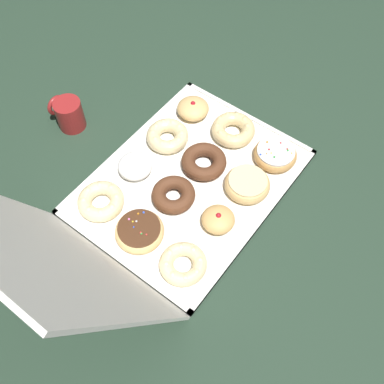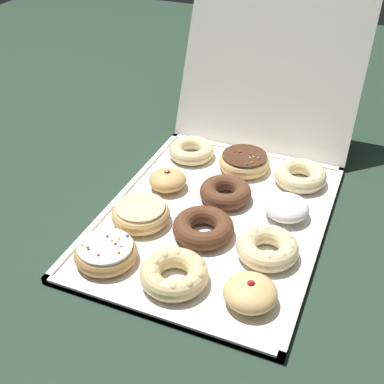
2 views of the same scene
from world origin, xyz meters
TOP-DOWN VIEW (x-y plane):
  - ground_plane at (0.00, 0.00)m, footprint 3.00×3.00m
  - donut_box at (0.00, 0.00)m, footprint 0.44×0.57m
  - box_lid_open at (0.00, 0.41)m, footprint 0.44×0.24m
  - sprinkle_donut_0 at (-0.14, -0.20)m, footprint 0.12×0.12m
  - cruller_donut_1 at (0.00, -0.20)m, footprint 0.12×0.12m
  - jelly_filled_donut_2 at (0.14, -0.19)m, footprint 0.09×0.09m
  - glazed_ring_donut_3 at (-0.13, -0.07)m, footprint 0.12×0.12m
  - chocolate_cake_ring_donut_4 at (-0.00, -0.06)m, footprint 0.12×0.12m
  - cruller_donut_5 at (0.13, -0.07)m, footprint 0.12×0.12m
  - jelly_filled_donut_6 at (-0.13, 0.06)m, footprint 0.08×0.08m
  - chocolate_cake_ring_donut_7 at (-0.00, 0.07)m, footprint 0.11×0.11m
  - powdered_filled_donut_8 at (0.13, 0.06)m, footprint 0.09×0.09m
  - cruller_donut_9 at (-0.13, 0.20)m, footprint 0.11×0.11m
  - sprinkle_donut_10 at (-0.00, 0.20)m, footprint 0.12×0.12m
  - cruller_donut_11 at (0.13, 0.19)m, footprint 0.12×0.12m
  - coffee_mug at (0.39, 0.04)m, footprint 0.10×0.08m

SIDE VIEW (x-z plane):
  - ground_plane at x=0.00m, z-range 0.00..0.00m
  - donut_box at x=0.00m, z-range 0.00..0.01m
  - cruller_donut_9 at x=-0.13m, z-range 0.01..0.05m
  - chocolate_cake_ring_donut_7 at x=0.00m, z-range 0.01..0.05m
  - chocolate_cake_ring_donut_4 at x=0.00m, z-range 0.01..0.05m
  - sprinkle_donut_0 at x=-0.14m, z-range 0.01..0.05m
  - cruller_donut_11 at x=0.13m, z-range 0.01..0.05m
  - sprinkle_donut_10 at x=0.00m, z-range 0.01..0.05m
  - glazed_ring_donut_3 at x=-0.13m, z-range 0.01..0.05m
  - cruller_donut_1 at x=0.00m, z-range 0.01..0.05m
  - cruller_donut_5 at x=0.13m, z-range 0.01..0.05m
  - jelly_filled_donut_6 at x=-0.13m, z-range 0.01..0.05m
  - powdered_filled_donut_8 at x=0.13m, z-range 0.01..0.05m
  - jelly_filled_donut_2 at x=0.14m, z-range 0.01..0.06m
  - coffee_mug at x=0.39m, z-range 0.00..0.09m
  - box_lid_open at x=0.00m, z-range 0.00..0.55m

